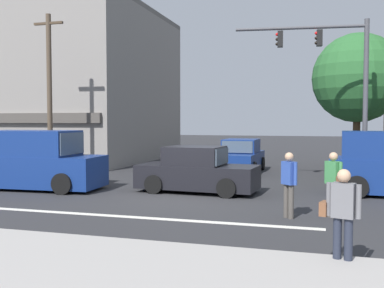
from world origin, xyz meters
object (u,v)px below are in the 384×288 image
Objects in this scene: sedan_parked_curbside at (197,172)px; pedestrian_foreground_with_bag at (342,212)px; pedestrian_mid_crossing at (334,181)px; utility_pole_near_left at (50,93)px; van_crossing_leftbound at (36,161)px; traffic_light_mast at (338,75)px; pedestrian_far_side at (289,181)px; sedan_approaching_near at (241,157)px; street_tree at (358,78)px.

pedestrian_foreground_with_bag is at bearing -57.79° from sedan_parked_curbside.
pedestrian_foreground_with_bag and pedestrian_mid_crossing have the same top height.
utility_pole_near_left is 4.53m from van_crossing_leftbound.
traffic_light_mast reaches higher than pedestrian_far_side.
pedestrian_mid_crossing is at bearing 18.40° from pedestrian_far_side.
pedestrian_far_side is at bearing -102.28° from traffic_light_mast.
sedan_parked_curbside is 2.52× the size of pedestrian_foreground_with_bag.
utility_pole_near_left is 1.14× the size of traffic_light_mast.
van_crossing_leftbound is 2.81× the size of pedestrian_foreground_with_bag.
traffic_light_mast is 6.57m from sedan_approaching_near.
pedestrian_mid_crossing is at bearing 90.42° from pedestrian_foreground_with_bag.
sedan_approaching_near is at bearing 113.19° from pedestrian_mid_crossing.
sedan_approaching_near is 14.06m from pedestrian_foreground_with_bag.
sedan_approaching_near is at bearing 86.31° from sedan_parked_curbside.
sedan_approaching_near is (6.16, 7.33, -0.29)m from van_crossing_leftbound.
traffic_light_mast is 3.71× the size of pedestrian_mid_crossing.
pedestrian_foreground_with_bag is 1.00× the size of pedestrian_far_side.
sedan_approaching_near is (-5.22, -0.23, -3.65)m from street_tree.
traffic_light_mast reaches higher than pedestrian_foreground_with_bag.
pedestrian_far_side is at bearing -45.25° from sedan_parked_curbside.
pedestrian_mid_crossing and pedestrian_far_side have the same top height.
street_tree is at bearing 77.13° from pedestrian_far_side.
utility_pole_near_left reaches higher than sedan_parked_curbside.
pedestrian_foreground_with_bag is at bearing -73.25° from sedan_approaching_near.
van_crossing_leftbound reaches higher than sedan_parked_curbside.
sedan_parked_curbside is (-4.69, -2.80, -3.46)m from traffic_light_mast.
pedestrian_far_side is (-1.34, -6.18, -3.23)m from traffic_light_mast.
utility_pole_near_left is 13.22m from pedestrian_mid_crossing.
street_tree reaches higher than traffic_light_mast.
street_tree is at bearing 76.17° from traffic_light_mast.
traffic_light_mast is 10.40m from pedestrian_foreground_with_bag.
traffic_light_mast is 1.48× the size of sedan_parked_curbside.
pedestrian_foreground_with_bag is at bearing -31.01° from van_crossing_leftbound.
pedestrian_foreground_with_bag is at bearing -73.23° from pedestrian_far_side.
pedestrian_far_side is (3.35, -3.38, 0.24)m from sedan_parked_curbside.
sedan_approaching_near is 6.39m from sedan_parked_curbside.
pedestrian_mid_crossing is at bearing -97.06° from street_tree.
traffic_light_mast is 3.71× the size of pedestrian_far_side.
pedestrian_foreground_with_bag is 3.88m from pedestrian_far_side.
street_tree is 3.82× the size of pedestrian_mid_crossing.
van_crossing_leftbound is 2.81× the size of pedestrian_mid_crossing.
traffic_light_mast is at bearing 30.86° from sedan_parked_curbside.
van_crossing_leftbound is 2.81× the size of pedestrian_far_side.
pedestrian_foreground_with_bag is (-0.23, -9.89, -3.22)m from traffic_light_mast.
sedan_parked_curbside is 4.76m from pedestrian_far_side.
pedestrian_foreground_with_bag and pedestrian_far_side have the same top height.
traffic_light_mast reaches higher than van_crossing_leftbound.
pedestrian_mid_crossing is (-1.19, -9.62, -3.41)m from street_tree.
traffic_light_mast is at bearing 87.49° from pedestrian_mid_crossing.
pedestrian_far_side is (-2.28, -9.98, -3.42)m from street_tree.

